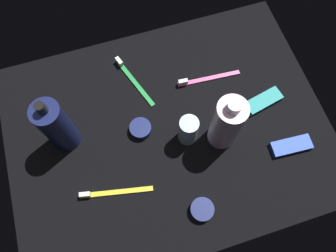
# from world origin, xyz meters

# --- Properties ---
(ground_plane) EXTENTS (0.84, 0.64, 0.01)m
(ground_plane) POSITION_xyz_m (0.00, 0.00, -0.01)
(ground_plane) COLOR black
(lotion_bottle) EXTENTS (0.07, 0.07, 0.21)m
(lotion_bottle) POSITION_xyz_m (-0.26, 0.05, 0.09)
(lotion_bottle) COLOR #171E4D
(lotion_bottle) RESTS_ON ground_plane
(bodywash_bottle) EXTENTS (0.07, 0.07, 0.20)m
(bodywash_bottle) POSITION_xyz_m (0.13, -0.06, 0.09)
(bodywash_bottle) COLOR silver
(bodywash_bottle) RESTS_ON ground_plane
(deodorant_stick) EXTENTS (0.05, 0.05, 0.10)m
(deodorant_stick) POSITION_xyz_m (0.04, -0.03, 0.05)
(deodorant_stick) COLOR silver
(deodorant_stick) RESTS_ON ground_plane
(toothbrush_pink) EXTENTS (0.18, 0.02, 0.02)m
(toothbrush_pink) POSITION_xyz_m (0.14, 0.11, 0.01)
(toothbrush_pink) COLOR #E55999
(toothbrush_pink) RESTS_ON ground_plane
(toothbrush_yellow) EXTENTS (0.18, 0.05, 0.02)m
(toothbrush_yellow) POSITION_xyz_m (-0.18, -0.12, 0.01)
(toothbrush_yellow) COLOR yellow
(toothbrush_yellow) RESTS_ON ground_plane
(toothbrush_green) EXTENTS (0.07, 0.17, 0.02)m
(toothbrush_green) POSITION_xyz_m (-0.05, 0.17, 0.01)
(toothbrush_green) COLOR green
(toothbrush_green) RESTS_ON ground_plane
(snack_bar_teal) EXTENTS (0.11, 0.06, 0.01)m
(snack_bar_teal) POSITION_xyz_m (0.27, -0.00, 0.01)
(snack_bar_teal) COLOR teal
(snack_bar_teal) RESTS_ON ground_plane
(snack_bar_blue) EXTENTS (0.11, 0.05, 0.01)m
(snack_bar_blue) POSITION_xyz_m (0.29, -0.14, 0.01)
(snack_bar_blue) COLOR blue
(snack_bar_blue) RESTS_ON ground_plane
(cream_tin_left) EXTENTS (0.06, 0.06, 0.02)m
(cream_tin_left) POSITION_xyz_m (-0.07, 0.02, 0.01)
(cream_tin_left) COLOR navy
(cream_tin_left) RESTS_ON ground_plane
(cream_tin_right) EXTENTS (0.06, 0.06, 0.02)m
(cream_tin_right) POSITION_xyz_m (0.02, -0.22, 0.01)
(cream_tin_right) COLOR navy
(cream_tin_right) RESTS_ON ground_plane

